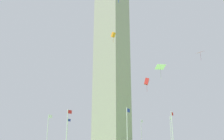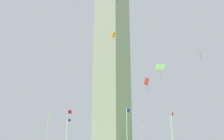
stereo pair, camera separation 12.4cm
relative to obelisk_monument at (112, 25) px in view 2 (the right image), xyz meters
name	(u,v)px [view 2 (the right image)]	position (x,y,z in m)	size (l,w,h in m)	color
obelisk_monument	(112,25)	(0.00, 0.00, 0.00)	(6.74, 6.74, 61.30)	gray
flagpole_n	(142,131)	(14.40, 0.00, -26.66)	(1.12, 0.14, 7.23)	silver
flagpole_ne	(103,132)	(10.20, 10.13, -26.66)	(1.12, 0.14, 7.23)	silver
flagpole_e	(67,131)	(0.07, 14.33, -26.66)	(1.12, 0.14, 7.23)	silver
flagpole_se	(48,129)	(-10.07, 10.13, -26.66)	(1.12, 0.14, 7.23)	silver
flagpole_s	(67,127)	(-14.26, 0.00, -26.66)	(1.12, 0.14, 7.23)	silver
flagpole_sw	(127,127)	(-10.07, -10.13, -26.66)	(1.12, 0.14, 7.23)	silver
flagpole_w	(172,128)	(0.07, -14.33, -26.66)	(1.12, 0.14, 7.23)	silver
flagpole_nw	(171,130)	(10.20, -10.13, -26.66)	(1.12, 0.14, 7.23)	silver
kite_red_box	(147,81)	(0.02, -9.25, -16.58)	(1.19, 1.39, 3.04)	red
kite_pink_diamond	(200,52)	(-1.10, -21.39, -12.76)	(1.56, 1.60, 1.97)	pink
kite_orange_box	(113,35)	(-9.35, -6.78, -8.34)	(0.86, 1.14, 2.19)	orange
kite_white_diamond	(160,67)	(-9.08, -16.36, -16.88)	(2.19, 2.19, 2.46)	white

